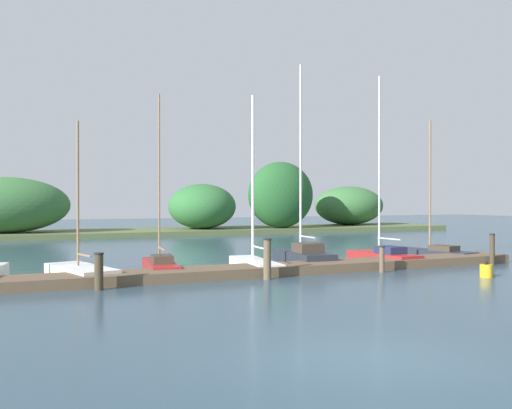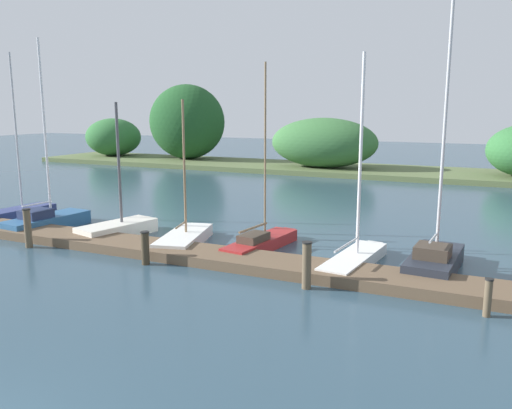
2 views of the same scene
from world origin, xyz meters
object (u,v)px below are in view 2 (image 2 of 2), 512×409
sailboat_1 (48,219)px  mooring_piling_4 (488,297)px  mooring_piling_3 (307,265)px  sailboat_5 (356,255)px  sailboat_0 (21,211)px  sailboat_2 (120,227)px  sailboat_3 (185,237)px  mooring_piling_1 (28,228)px  mooring_piling_2 (145,248)px  sailboat_6 (435,257)px  sailboat_4 (262,241)px

sailboat_1 → mooring_piling_4: bearing=-92.9°
mooring_piling_3 → sailboat_5: bearing=74.9°
sailboat_0 → sailboat_2: sailboat_0 is taller
sailboat_3 → mooring_piling_1: bearing=105.1°
mooring_piling_1 → mooring_piling_2: mooring_piling_1 is taller
sailboat_6 → mooring_piling_2: bearing=114.6°
mooring_piling_4 → sailboat_2: bearing=168.1°
sailboat_6 → mooring_piling_1: bearing=107.5°
sailboat_6 → mooring_piling_2: 9.61m
sailboat_3 → mooring_piling_2: 2.87m
sailboat_2 → sailboat_3: 3.20m
sailboat_1 → sailboat_5: bearing=-83.3°
sailboat_1 → sailboat_6: sailboat_6 is taller
mooring_piling_1 → mooring_piling_3: size_ratio=1.06×
sailboat_1 → mooring_piling_2: (7.13, -2.59, 0.16)m
mooring_piling_4 → sailboat_5: bearing=144.5°
mooring_piling_4 → sailboat_3: bearing=164.9°
sailboat_0 → sailboat_1: size_ratio=0.96×
sailboat_4 → mooring_piling_4: sailboat_4 is taller
sailboat_0 → sailboat_3: bearing=-89.7°
sailboat_0 → mooring_piling_3: sailboat_0 is taller
sailboat_1 → mooring_piling_2: sailboat_1 is taller
sailboat_3 → sailboat_6: size_ratio=0.65×
sailboat_2 → sailboat_6: 12.43m
sailboat_5 → sailboat_3: bearing=96.3°
sailboat_5 → sailboat_6: sailboat_6 is taller
mooring_piling_1 → sailboat_4: bearing=22.8°
sailboat_1 → sailboat_2: sailboat_1 is taller
sailboat_5 → mooring_piling_3: (-0.77, -2.85, 0.37)m
sailboat_3 → mooring_piling_1: 5.94m
sailboat_5 → mooring_piling_1: size_ratio=4.65×
sailboat_2 → sailboat_5: (9.93, -0.04, -0.01)m
sailboat_3 → sailboat_4: bearing=-93.9°
sailboat_4 → mooring_piling_2: bearing=148.2°
mooring_piling_2 → sailboat_4: bearing=50.2°
sailboat_3 → sailboat_6: bearing=-101.2°
mooring_piling_4 → mooring_piling_1: bearing=180.0°
mooring_piling_4 → mooring_piling_3: bearing=179.3°
sailboat_5 → mooring_piling_2: (-6.52, -2.85, 0.24)m
sailboat_0 → mooring_piling_2: 10.77m
mooring_piling_2 → sailboat_1: bearing=160.1°
mooring_piling_3 → sailboat_6: bearing=45.6°
sailboat_0 → sailboat_2: 6.74m
sailboat_5 → mooring_piling_1: (-11.89, -2.90, 0.41)m
sailboat_0 → mooring_piling_2: (10.10, -3.74, 0.23)m
sailboat_2 → mooring_piling_4: sailboat_2 is taller
sailboat_2 → mooring_piling_2: (3.41, -2.88, 0.23)m
sailboat_2 → mooring_piling_1: size_ratio=3.65×
sailboat_5 → sailboat_6: size_ratio=0.81×
sailboat_2 → mooring_piling_1: bearing=160.3°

